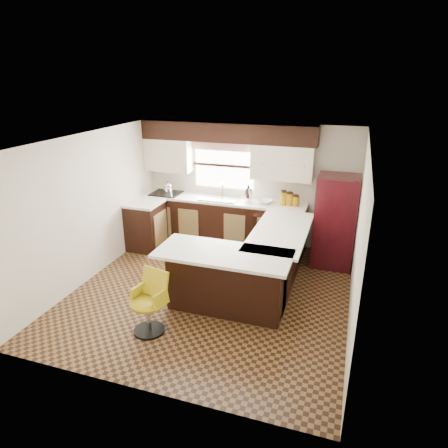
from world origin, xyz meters
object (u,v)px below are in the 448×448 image
(refrigerator, at_px, (335,221))
(bar_chair, at_px, (147,304))
(peninsula_return, at_px, (227,281))
(peninsula_long, at_px, (276,258))

(refrigerator, bearing_deg, bar_chair, -127.11)
(peninsula_return, relative_size, refrigerator, 1.01)
(refrigerator, height_order, bar_chair, refrigerator)
(peninsula_long, height_order, bar_chair, peninsula_long)
(peninsula_long, relative_size, bar_chair, 2.28)
(peninsula_long, relative_size, refrigerator, 1.19)
(peninsula_return, distance_m, refrigerator, 2.45)
(peninsula_long, distance_m, peninsula_return, 1.11)
(peninsula_long, distance_m, bar_chair, 2.28)
(peninsula_long, height_order, refrigerator, refrigerator)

